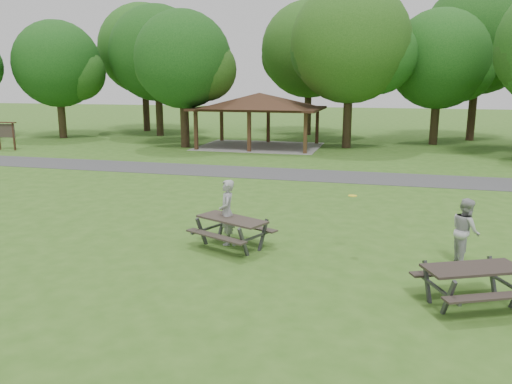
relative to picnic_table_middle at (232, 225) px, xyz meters
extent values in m
plane|color=#35611B|center=(-0.68, -2.59, -0.64)|extent=(160.00, 160.00, 0.00)
cube|color=#404042|center=(-0.68, 11.41, -0.63)|extent=(120.00, 3.20, 0.02)
cube|color=#332012|center=(-8.38, 18.71, 0.66)|extent=(0.22, 0.22, 2.60)
cube|color=#3D2816|center=(-8.38, 24.11, 0.66)|extent=(0.22, 0.22, 2.60)
cube|color=#392214|center=(-4.68, 18.71, 0.66)|extent=(0.22, 0.22, 2.60)
cube|color=#382314|center=(-4.68, 24.11, 0.66)|extent=(0.22, 0.22, 2.60)
cube|color=#3B2715|center=(-0.98, 18.71, 0.66)|extent=(0.22, 0.22, 2.60)
cube|color=#361F13|center=(-0.98, 24.11, 0.66)|extent=(0.22, 0.22, 2.60)
cube|color=black|center=(-4.68, 21.41, 2.04)|extent=(8.60, 6.60, 0.16)
pyramid|color=#362115|center=(-4.68, 21.41, 2.62)|extent=(7.01, 7.01, 1.00)
cube|color=gray|center=(-4.68, 21.41, -0.63)|extent=(8.40, 6.40, 0.03)
cube|color=#341C13|center=(-20.08, 15.41, 0.26)|extent=(0.10, 0.10, 1.80)
cube|color=#332A25|center=(-20.68, 15.41, 0.66)|extent=(1.40, 0.06, 0.90)
cube|color=#321C14|center=(-20.68, 15.41, 1.21)|extent=(1.60, 0.30, 0.06)
cylinder|color=#312316|center=(-21.68, 22.91, 1.02)|extent=(0.60, 0.60, 3.32)
sphere|color=#134413|center=(-21.68, 22.91, 5.23)|extent=(6.80, 6.80, 6.80)
sphere|color=#1B4C15|center=(-20.15, 23.21, 4.55)|extent=(4.42, 4.42, 4.42)
sphere|color=#174C15|center=(-23.04, 22.71, 4.72)|extent=(4.08, 4.08, 4.08)
cylinder|color=black|center=(-14.68, 26.41, 1.28)|extent=(0.60, 0.60, 3.85)
sphere|color=#134212|center=(-14.68, 26.41, 6.13)|extent=(7.80, 7.80, 7.80)
sphere|color=#1D4C15|center=(-12.93, 26.71, 5.35)|extent=(5.07, 5.07, 5.07)
sphere|color=#174012|center=(-16.24, 26.21, 5.55)|extent=(4.68, 4.68, 4.68)
cylinder|color=black|center=(-9.68, 19.91, 1.11)|extent=(0.60, 0.60, 3.50)
sphere|color=#134112|center=(-9.68, 19.91, 5.33)|extent=(6.60, 6.60, 6.60)
sphere|color=#1E4513|center=(-8.20, 20.21, 4.67)|extent=(4.29, 4.29, 4.29)
sphere|color=#1E4E16|center=(-11.00, 19.71, 4.84)|extent=(3.96, 3.96, 3.96)
cylinder|color=black|center=(1.32, 22.41, 1.37)|extent=(0.60, 0.60, 4.02)
sphere|color=#204D16|center=(1.32, 22.41, 6.38)|extent=(8.00, 8.00, 8.00)
sphere|color=#164A15|center=(3.12, 22.71, 5.58)|extent=(5.20, 5.20, 5.20)
sphere|color=#154212|center=(-0.28, 22.21, 5.78)|extent=(4.80, 4.80, 4.80)
cylinder|color=black|center=(7.32, 25.91, 1.07)|extent=(0.60, 0.60, 3.43)
sphere|color=#154614|center=(7.32, 25.91, 5.41)|extent=(7.00, 7.00, 7.00)
sphere|color=#184E16|center=(8.89, 26.21, 4.71)|extent=(4.55, 4.55, 4.55)
sphere|color=#133F12|center=(5.92, 25.71, 4.89)|extent=(4.20, 4.20, 4.20)
cylinder|color=black|center=(-17.68, 29.91, 1.55)|extent=(0.60, 0.60, 4.38)
sphere|color=#1B4D16|center=(-17.68, 29.91, 6.73)|extent=(8.00, 8.00, 8.00)
sphere|color=#1A4714|center=(-15.88, 30.21, 5.93)|extent=(5.20, 5.20, 5.20)
sphere|color=#174614|center=(-19.28, 29.71, 6.13)|extent=(4.80, 4.80, 4.80)
cylinder|color=#302015|center=(-2.68, 30.41, 1.42)|extent=(0.60, 0.60, 4.13)
sphere|color=#1E4A15|center=(-2.68, 30.41, 6.49)|extent=(8.00, 8.00, 8.00)
sphere|color=#174513|center=(-0.88, 30.71, 5.69)|extent=(5.20, 5.20, 5.20)
sphere|color=#1D4413|center=(-4.28, 30.21, 5.89)|extent=(4.80, 4.80, 4.80)
cylinder|color=#321E16|center=(10.32, 29.41, 1.63)|extent=(0.60, 0.60, 4.55)
sphere|color=#144112|center=(10.32, 29.41, 7.06)|extent=(8.40, 8.40, 8.40)
sphere|color=#144212|center=(12.21, 29.71, 6.22)|extent=(5.46, 5.46, 5.46)
sphere|color=#194513|center=(8.64, 29.21, 6.43)|extent=(5.04, 5.04, 5.04)
cube|color=#312923|center=(0.00, 0.00, 0.17)|extent=(2.15, 1.55, 0.06)
cube|color=#2C2620|center=(-0.27, -0.60, -0.16)|extent=(1.95, 1.09, 0.04)
cube|color=#302923|center=(0.27, 0.60, -0.16)|extent=(1.95, 1.09, 0.04)
cube|color=#3D3D3F|center=(-0.88, -0.06, -0.23)|extent=(0.23, 0.41, 0.87)
cube|color=#3D3D40|center=(-0.53, 0.70, -0.23)|extent=(0.23, 0.41, 0.87)
cube|color=#3E3E41|center=(-0.70, 0.32, -0.20)|extent=(0.73, 1.51, 0.06)
cube|color=#464649|center=(0.53, -0.70, -0.23)|extent=(0.23, 0.41, 0.87)
cube|color=#38383B|center=(0.88, 0.06, -0.23)|extent=(0.23, 0.41, 0.87)
cube|color=#434346|center=(0.70, -0.32, -0.20)|extent=(0.73, 1.51, 0.06)
cube|color=black|center=(5.87, -2.27, 0.17)|extent=(2.13, 1.55, 0.05)
cube|color=#2A221E|center=(6.15, -2.86, -0.16)|extent=(1.92, 1.09, 0.04)
cube|color=#2B231F|center=(5.60, -1.68, -0.16)|extent=(1.92, 1.09, 0.04)
cube|color=#404042|center=(5.35, -2.97, -0.24)|extent=(0.23, 0.40, 0.86)
cube|color=#39393C|center=(5.00, -2.22, -0.24)|extent=(0.23, 0.40, 0.86)
cube|color=#3D3D40|center=(5.18, -2.59, -0.20)|extent=(0.74, 1.49, 0.05)
cube|color=#444547|center=(6.39, -1.57, -0.24)|extent=(0.23, 0.40, 0.86)
cube|color=#454548|center=(6.56, -1.95, -0.20)|extent=(0.74, 1.49, 0.05)
cylinder|color=yellow|center=(3.23, 0.36, 0.95)|extent=(0.30, 0.30, 0.02)
imported|color=#9B9B9E|center=(-0.24, 0.28, 0.28)|extent=(0.64, 0.78, 1.85)
imported|color=#ADACAF|center=(6.08, 0.41, 0.20)|extent=(0.82, 0.95, 1.68)
camera|label=1|loc=(4.01, -12.66, 3.90)|focal=35.00mm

